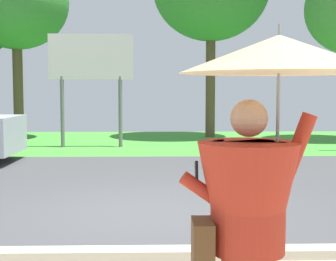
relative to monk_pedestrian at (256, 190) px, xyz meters
The scene contains 4 objects.
ground_plane 7.28m from the monk_pedestrian, 95.88° to the left, with size 40.00×22.00×0.20m.
monk_pedestrian is the anchor object (origin of this frame).
roadside_billboard 12.83m from the monk_pedestrian, 101.76° to the left, with size 2.60×0.12×3.50m.
tree_left_far 16.76m from the monk_pedestrian, 110.19° to the left, with size 3.77×3.77×6.68m.
Camera 1 is at (0.15, -7.03, 1.75)m, focal length 52.54 mm.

